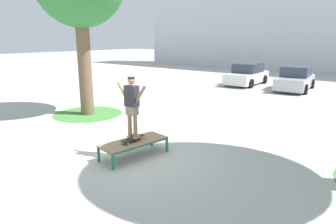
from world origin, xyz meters
name	(u,v)px	position (x,y,z in m)	size (l,w,h in m)	color
ground_plane	(132,154)	(0.00, 0.00, 0.00)	(120.00, 120.00, 0.00)	#B7B5AD
building_facade	(312,6)	(-2.47, 26.22, 6.18)	(36.35, 4.00, 12.36)	silver
skate_box	(134,143)	(0.17, -0.08, 0.41)	(1.02, 1.99, 0.46)	#237A4C
skateboard	(133,139)	(0.16, -0.11, 0.54)	(0.26, 0.81, 0.09)	black
skater	(132,103)	(0.16, -0.11, 1.53)	(1.00, 0.30, 1.69)	#8E6647
grass_patch_near_left	(88,114)	(-4.90, 2.09, 0.00)	(2.95, 2.95, 0.01)	#47893D
car_white	(247,75)	(-3.22, 14.46, 0.69)	(2.05, 4.27, 1.50)	silver
car_silver	(295,79)	(0.14, 14.26, 0.69)	(2.25, 4.36, 1.50)	#B7BABF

